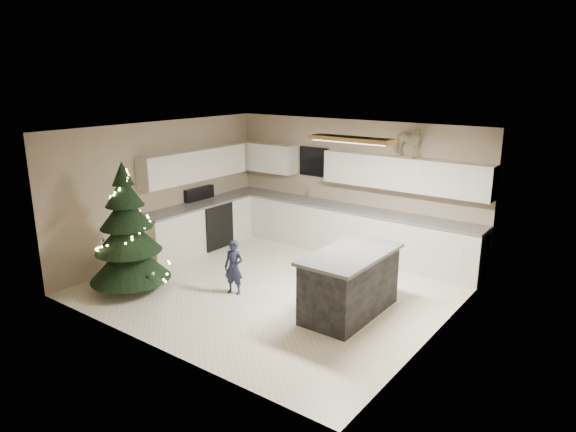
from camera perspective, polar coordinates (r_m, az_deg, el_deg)
The scene contains 8 objects.
ground_plane at distance 8.68m, azimuth -1.39°, elevation -7.84°, with size 5.50×5.50×0.00m, color silver.
room_shell at distance 8.14m, azimuth -1.33°, elevation 3.53°, with size 5.52×5.02×2.61m.
cabinetry at distance 10.20m, azimuth 0.23°, elevation 0.24°, with size 5.50×3.20×2.00m.
island at distance 7.64m, azimuth 6.88°, elevation -7.37°, with size 0.90×1.70×0.95m.
bar_stool at distance 7.67m, azimuth 3.25°, elevation -7.03°, with size 0.35×0.35×0.67m.
christmas_tree at distance 8.67m, azimuth -17.36°, elevation -2.40°, with size 1.34×1.29×2.14m.
toddler at distance 8.31m, azimuth -6.05°, elevation -5.70°, with size 0.33×0.21×0.89m, color #1A1B38.
rocking_horse at distance 9.45m, azimuth 13.13°, elevation 8.09°, with size 0.67×0.39×0.55m.
Camera 1 is at (4.91, -6.29, 3.42)m, focal length 32.00 mm.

